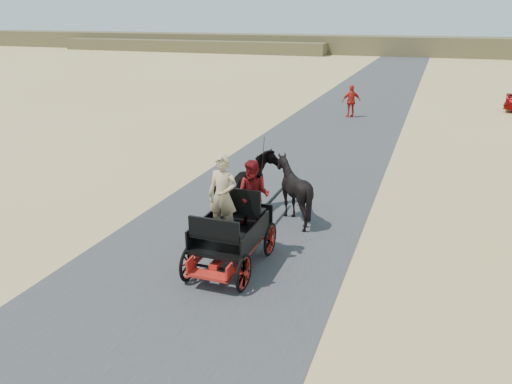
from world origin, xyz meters
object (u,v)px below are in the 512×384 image
(horse_left, at_px, (254,186))
(pedestrian, at_px, (351,101))
(horse_right, at_px, (293,190))
(carriage, at_px, (231,251))

(horse_left, distance_m, pedestrian, 14.70)
(pedestrian, bearing_deg, horse_right, 66.56)
(horse_right, bearing_deg, pedestrian, -86.33)
(carriage, height_order, pedestrian, pedestrian)
(horse_left, distance_m, horse_right, 1.10)
(carriage, distance_m, horse_left, 3.09)
(horse_left, bearing_deg, carriage, 100.39)
(horse_right, bearing_deg, carriage, 79.61)
(carriage, bearing_deg, horse_left, 100.39)
(pedestrian, bearing_deg, horse_left, 62.28)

